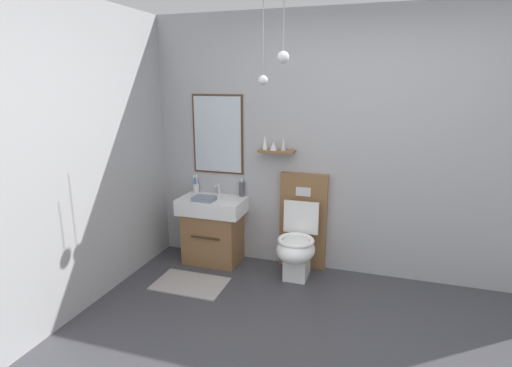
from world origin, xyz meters
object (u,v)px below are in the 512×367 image
vanity_sink_left (213,228)px  folded_hand_towel (204,199)px  toothbrush_cup (196,187)px  toilet (299,238)px  soap_dispenser (242,189)px

vanity_sink_left → folded_hand_towel: 0.38m
toothbrush_cup → toilet: bearing=-7.6°
soap_dispenser → folded_hand_towel: soap_dispenser is taller
folded_hand_towel → toilet: bearing=6.1°
soap_dispenser → folded_hand_towel: (-0.31, -0.28, -0.06)m
vanity_sink_left → folded_hand_towel: (-0.04, -0.12, 0.35)m
soap_dispenser → folded_hand_towel: bearing=-138.4°
vanity_sink_left → toilet: (0.94, -0.02, 0.00)m
vanity_sink_left → soap_dispenser: bearing=29.6°
vanity_sink_left → soap_dispenser: 0.52m
toilet → toothbrush_cup: toilet is taller
vanity_sink_left → toilet: size_ratio=0.71×
toilet → vanity_sink_left: bearing=178.9°
toothbrush_cup → soap_dispenser: toothbrush_cup is taller
toilet → folded_hand_towel: 1.04m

